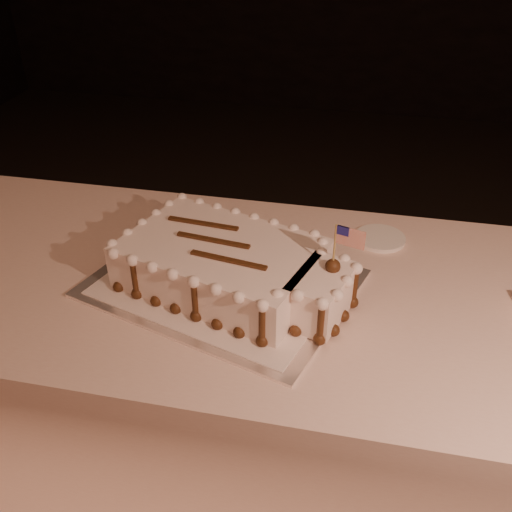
% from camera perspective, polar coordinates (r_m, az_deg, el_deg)
% --- Properties ---
extents(room_shell, '(6.10, 8.10, 2.90)m').
position_cam_1_polar(room_shell, '(0.48, 13.86, 15.38)').
color(room_shell, black).
rests_on(room_shell, ground).
extents(banquet_table, '(2.40, 0.80, 0.75)m').
position_cam_1_polar(banquet_table, '(1.57, 8.86, -14.86)').
color(banquet_table, beige).
rests_on(banquet_table, ground).
extents(cake_board, '(0.67, 0.58, 0.01)m').
position_cam_1_polar(cake_board, '(1.33, -3.37, -2.73)').
color(cake_board, white).
rests_on(cake_board, banquet_table).
extents(doily, '(0.60, 0.52, 0.00)m').
position_cam_1_polar(doily, '(1.33, -3.38, -2.56)').
color(doily, white).
rests_on(doily, cake_board).
extents(sheet_cake, '(0.57, 0.42, 0.21)m').
position_cam_1_polar(sheet_cake, '(1.29, -2.30, -1.07)').
color(sheet_cake, white).
rests_on(sheet_cake, doily).
extents(side_plate, '(0.13, 0.13, 0.01)m').
position_cam_1_polar(side_plate, '(1.53, 12.29, 1.75)').
color(side_plate, white).
rests_on(side_plate, banquet_table).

